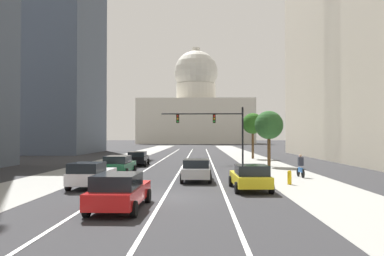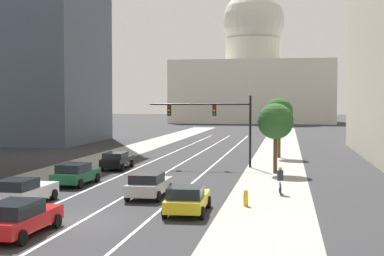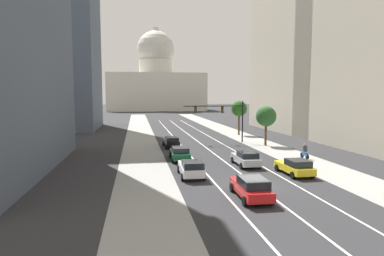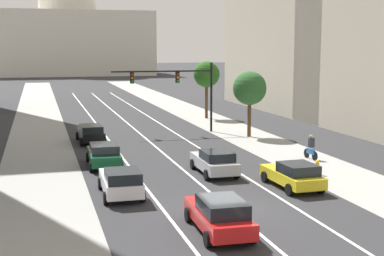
% 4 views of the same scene
% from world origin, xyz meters
% --- Properties ---
extents(ground_plane, '(400.00, 400.00, 0.00)m').
position_xyz_m(ground_plane, '(0.00, 40.00, 0.00)').
color(ground_plane, '#2B2B2D').
extents(sidewalk_left, '(4.99, 130.00, 0.01)m').
position_xyz_m(sidewalk_left, '(-8.72, 35.00, 0.01)').
color(sidewalk_left, gray).
rests_on(sidewalk_left, ground).
extents(sidewalk_right, '(4.99, 130.00, 0.01)m').
position_xyz_m(sidewalk_right, '(8.72, 35.00, 0.01)').
color(sidewalk_right, gray).
rests_on(sidewalk_right, ground).
extents(lane_stripe_left, '(0.16, 90.00, 0.01)m').
position_xyz_m(lane_stripe_left, '(-3.11, 25.00, 0.01)').
color(lane_stripe_left, white).
rests_on(lane_stripe_left, ground).
extents(lane_stripe_center, '(0.16, 90.00, 0.01)m').
position_xyz_m(lane_stripe_center, '(0.00, 25.00, 0.01)').
color(lane_stripe_center, white).
rests_on(lane_stripe_center, ground).
extents(lane_stripe_right, '(0.16, 90.00, 0.01)m').
position_xyz_m(lane_stripe_right, '(3.11, 25.00, 0.01)').
color(lane_stripe_right, white).
rests_on(lane_stripe_right, ground).
extents(office_tower_far_left, '(15.82, 19.78, 42.46)m').
position_xyz_m(office_tower_far_left, '(-25.15, 49.86, 21.27)').
color(office_tower_far_left, '#4C5666').
rests_on(office_tower_far_left, ground).
extents(capitol_building, '(44.30, 24.18, 38.20)m').
position_xyz_m(capitol_building, '(0.00, 134.09, 13.37)').
color(capitol_building, beige).
rests_on(capitol_building, ground).
extents(car_red, '(2.16, 4.83, 1.55)m').
position_xyz_m(car_red, '(-1.56, -3.33, 0.80)').
color(car_red, red).
rests_on(car_red, ground).
extents(car_green, '(2.20, 4.69, 1.53)m').
position_xyz_m(car_green, '(-4.67, 11.13, 0.80)').
color(car_green, '#14512D').
rests_on(car_green, ground).
extents(car_silver, '(2.10, 4.67, 1.51)m').
position_xyz_m(car_silver, '(1.55, 7.07, 0.78)').
color(car_silver, '#B2B5BA').
rests_on(car_silver, ground).
extents(car_white, '(2.14, 4.60, 1.56)m').
position_xyz_m(car_white, '(-4.68, 3.46, 0.80)').
color(car_white, silver).
rests_on(car_white, ground).
extents(car_black, '(2.14, 4.82, 1.47)m').
position_xyz_m(car_black, '(-4.67, 20.57, 0.78)').
color(car_black, black).
rests_on(car_black, ground).
extents(car_yellow, '(2.18, 4.53, 1.48)m').
position_xyz_m(car_yellow, '(4.68, 2.66, 0.76)').
color(car_yellow, yellow).
rests_on(car_yellow, ground).
extents(traffic_signal_mast, '(9.15, 0.39, 6.29)m').
position_xyz_m(traffic_signal_mast, '(3.53, 23.64, 4.43)').
color(traffic_signal_mast, black).
rests_on(traffic_signal_mast, ground).
extents(fire_hydrant, '(0.26, 0.35, 0.91)m').
position_xyz_m(fire_hydrant, '(7.50, 5.27, 0.46)').
color(fire_hydrant, yellow).
rests_on(fire_hydrant, ground).
extents(cyclist, '(0.38, 1.70, 1.72)m').
position_xyz_m(cyclist, '(9.31, 9.59, 0.85)').
color(cyclist, black).
rests_on(cyclist, ground).
extents(street_tree_near_right, '(2.88, 2.88, 5.64)m').
position_xyz_m(street_tree_near_right, '(8.78, 19.93, 4.16)').
color(street_tree_near_right, '#51381E').
rests_on(street_tree_near_right, ground).
extents(street_tree_far_right, '(2.81, 2.81, 6.17)m').
position_xyz_m(street_tree_far_right, '(8.89, 32.91, 4.72)').
color(street_tree_far_right, '#51381E').
rests_on(street_tree_far_right, ground).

